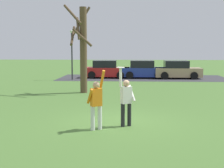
{
  "coord_description": "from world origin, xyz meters",
  "views": [
    {
      "loc": [
        0.41,
        -11.79,
        2.79
      ],
      "look_at": [
        -0.24,
        -0.55,
        1.5
      ],
      "focal_mm": 51.88,
      "sensor_mm": 36.0,
      "label": 1
    }
  ],
  "objects": [
    {
      "name": "person_defender",
      "position": [
        -0.74,
        -1.12,
        0.98
      ],
      "size": [
        0.65,
        0.61,
        2.04
      ],
      "rotation": [
        0.0,
        0.0,
        0.51
      ],
      "color": "silver",
      "rests_on": "ground_plane"
    },
    {
      "name": "frisbee_disc",
      "position": [
        0.06,
        -0.67,
        2.09
      ],
      "size": [
        0.29,
        0.29,
        0.02
      ],
      "primitive_type": "cylinder",
      "color": "white",
      "rests_on": "person_catcher"
    },
    {
      "name": "person_catcher",
      "position": [
        0.26,
        -0.56,
        0.98
      ],
      "size": [
        0.58,
        0.52,
        2.08
      ],
      "rotation": [
        0.0,
        0.0,
        -2.63
      ],
      "color": "black",
      "rests_on": "ground_plane"
    },
    {
      "name": "ground_plane",
      "position": [
        0.0,
        0.0,
        0.0
      ],
      "size": [
        120.0,
        120.0,
        0.0
      ],
      "primitive_type": "plane",
      "color": "#4C7533"
    },
    {
      "name": "bare_tree_tall",
      "position": [
        -2.53,
        7.82,
        2.84
      ],
      "size": [
        1.81,
        2.0,
        5.34
      ],
      "color": "brown",
      "rests_on": "ground_plane"
    },
    {
      "name": "parked_car_blue",
      "position": [
        1.54,
        17.57,
        0.73
      ],
      "size": [
        4.12,
        2.08,
        1.59
      ],
      "rotation": [
        0.0,
        0.0,
        0.01
      ],
      "color": "#233893",
      "rests_on": "ground_plane"
    },
    {
      "name": "parking_strip",
      "position": [
        1.53,
        17.71,
        0.0
      ],
      "size": [
        15.16,
        6.4,
        0.01
      ],
      "primitive_type": "cube",
      "color": "#38383D",
      "rests_on": "ground_plane"
    },
    {
      "name": "parked_car_red",
      "position": [
        -1.83,
        17.6,
        0.73
      ],
      "size": [
        4.12,
        2.08,
        1.59
      ],
      "rotation": [
        0.0,
        0.0,
        0.01
      ],
      "color": "red",
      "rests_on": "ground_plane"
    },
    {
      "name": "lamppost_by_lot",
      "position": [
        -4.62,
        15.71,
        2.59
      ],
      "size": [
        0.28,
        0.28,
        4.26
      ],
      "color": "#2D2D33",
      "rests_on": "ground_plane"
    },
    {
      "name": "parked_car_tan",
      "position": [
        4.58,
        17.35,
        0.73
      ],
      "size": [
        4.12,
        2.08,
        1.59
      ],
      "rotation": [
        0.0,
        0.0,
        0.01
      ],
      "color": "tan",
      "rests_on": "ground_plane"
    }
  ]
}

